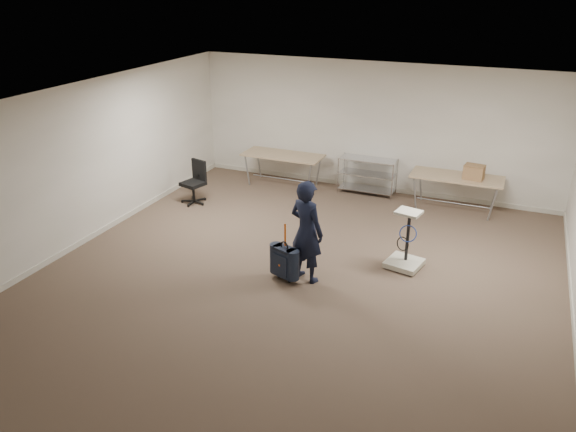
% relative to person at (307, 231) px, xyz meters
% --- Properties ---
extents(ground, '(9.00, 9.00, 0.00)m').
position_rel_person_xyz_m(ground, '(-0.14, -0.15, -0.82)').
color(ground, '#4F3A30').
rests_on(ground, ground).
extents(room_shell, '(8.00, 9.00, 9.00)m').
position_rel_person_xyz_m(room_shell, '(-0.14, 1.23, -0.77)').
color(room_shell, beige).
rests_on(room_shell, ground).
extents(folding_table_left, '(1.80, 0.75, 0.73)m').
position_rel_person_xyz_m(folding_table_left, '(-2.04, 3.80, -0.15)').
color(folding_table_left, tan).
rests_on(folding_table_left, ground).
extents(folding_table_right, '(1.80, 0.75, 0.73)m').
position_rel_person_xyz_m(folding_table_right, '(1.76, 3.80, -0.15)').
color(folding_table_right, tan).
rests_on(folding_table_right, ground).
extents(wire_shelf, '(1.22, 0.47, 0.80)m').
position_rel_person_xyz_m(wire_shelf, '(-0.14, 4.05, -0.38)').
color(wire_shelf, silver).
rests_on(wire_shelf, ground).
extents(person, '(0.70, 0.57, 1.65)m').
position_rel_person_xyz_m(person, '(0.00, 0.00, 0.00)').
color(person, black).
rests_on(person, ground).
extents(suitcase, '(0.40, 0.31, 0.97)m').
position_rel_person_xyz_m(suitcase, '(-0.29, -0.19, -0.49)').
color(suitcase, black).
rests_on(suitcase, ground).
extents(office_chair, '(0.55, 0.55, 0.90)m').
position_rel_person_xyz_m(office_chair, '(-3.33, 2.12, -0.55)').
color(office_chair, black).
rests_on(office_chair, ground).
extents(equipment_cart, '(0.64, 0.64, 1.00)m').
position_rel_person_xyz_m(equipment_cart, '(1.35, 0.99, -0.56)').
color(equipment_cart, beige).
rests_on(equipment_cart, ground).
extents(cardboard_box, '(0.41, 0.33, 0.28)m').
position_rel_person_xyz_m(cardboard_box, '(2.07, 3.76, 0.05)').
color(cardboard_box, '#987A47').
rests_on(cardboard_box, folding_table_right).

